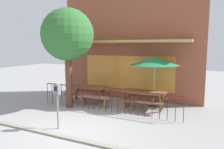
% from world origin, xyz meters
% --- Properties ---
extents(ground, '(40.00, 40.00, 0.00)m').
position_xyz_m(ground, '(0.00, 0.00, 0.00)').
color(ground, '#969694').
extents(pub_storefront, '(7.34, 1.39, 5.93)m').
position_xyz_m(pub_storefront, '(0.00, 4.87, 2.94)').
color(pub_storefront, '#5E2A1C').
rests_on(pub_storefront, ground).
extents(patio_fence_front, '(6.19, 0.04, 0.97)m').
position_xyz_m(patio_fence_front, '(0.00, 2.15, 0.66)').
color(patio_fence_front, maroon).
rests_on(patio_fence_front, ground).
extents(picnic_table_left, '(1.91, 1.50, 0.79)m').
position_xyz_m(picnic_table_left, '(-1.52, 3.18, 0.61)').
color(picnic_table_left, brown).
rests_on(picnic_table_left, ground).
extents(picnic_table_right, '(1.82, 1.39, 0.79)m').
position_xyz_m(picnic_table_right, '(1.33, 3.19, 0.61)').
color(picnic_table_right, brown).
rests_on(picnic_table_right, ground).
extents(patio_umbrella, '(2.17, 2.17, 2.20)m').
position_xyz_m(patio_umbrella, '(1.59, 3.81, 2.02)').
color(patio_umbrella, black).
rests_on(patio_umbrella, ground).
extents(patio_bench, '(1.42, 0.40, 0.48)m').
position_xyz_m(patio_bench, '(-0.77, 2.58, 0.35)').
color(patio_bench, '#9F6B51').
rests_on(patio_bench, ground).
extents(parking_meter_near, '(0.18, 0.17, 1.55)m').
position_xyz_m(parking_meter_near, '(-0.55, -0.16, 1.20)').
color(parking_meter_near, gray).
rests_on(parking_meter_near, ground).
extents(street_tree, '(2.23, 2.23, 4.29)m').
position_xyz_m(street_tree, '(-1.74, 2.04, 3.14)').
color(street_tree, '#533225').
rests_on(street_tree, ground).
extents(curb_edge, '(10.27, 0.20, 0.11)m').
position_xyz_m(curb_edge, '(0.00, -0.64, 0.00)').
color(curb_edge, gray).
rests_on(curb_edge, ground).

